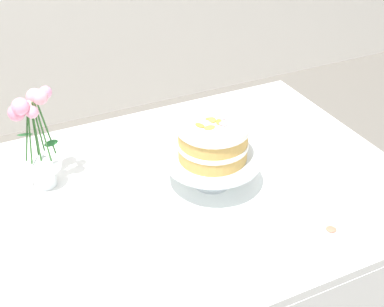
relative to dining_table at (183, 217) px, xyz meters
The scene contains 7 objects.
dining_table is the anchor object (origin of this frame).
linen_napkin 0.14m from the dining_table, ahead, with size 0.32×0.32×0.00m, color white.
cake_stand 0.20m from the dining_table, ahead, with size 0.29×0.29×0.10m.
layer_cake 0.27m from the dining_table, ahead, with size 0.21×0.21×0.12m.
flower_vase 0.49m from the dining_table, 148.21° to the left, with size 0.13×0.12×0.33m.
loose_petal_0 0.22m from the dining_table, 110.82° to the right, with size 0.04×0.03×0.00m, color pink.
loose_petal_1 0.45m from the dining_table, 47.54° to the right, with size 0.03×0.03×0.01m, color #E56B51.
Camera 1 is at (-0.52, -1.17, 1.71)m, focal length 49.40 mm.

